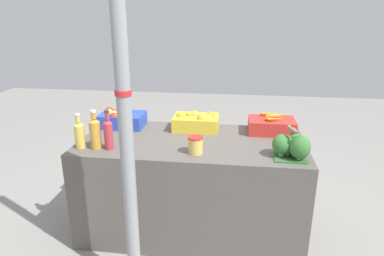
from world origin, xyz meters
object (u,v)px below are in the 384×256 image
support_pole (125,113)px  juice_bottle_amber (95,133)px  broccoli_pile (290,145)px  sparrow_bird (292,130)px  pickle_jar (196,145)px  juice_bottle_ruby (108,133)px  apple_crate (121,119)px  carrot_crate (272,125)px  orange_crate (196,121)px  juice_bottle_golden (80,134)px

support_pole → juice_bottle_amber: 0.67m
broccoli_pile → sparrow_bird: sparrow_bird is taller
broccoli_pile → pickle_jar: size_ratio=2.01×
juice_bottle_ruby → sparrow_bird: 1.30m
support_pole → apple_crate: size_ratio=6.39×
support_pole → carrot_crate: size_ratio=6.39×
orange_crate → juice_bottle_amber: (-0.68, -0.52, 0.05)m
orange_crate → juice_bottle_ruby: 0.78m
apple_crate → broccoli_pile: 1.46m
juice_bottle_ruby → pickle_jar: bearing=0.3°
apple_crate → juice_bottle_ruby: (0.08, -0.52, 0.05)m
support_pole → juice_bottle_amber: support_pole is taller
broccoli_pile → juice_bottle_golden: juice_bottle_golden is taller
broccoli_pile → juice_bottle_ruby: 1.29m
apple_crate → juice_bottle_amber: (-0.02, -0.52, 0.06)m
juice_bottle_amber → juice_bottle_ruby: juice_bottle_ruby is taller
juice_bottle_amber → sparrow_bird: bearing=-0.1°
carrot_crate → broccoli_pile: broccoli_pile is taller
apple_crate → juice_bottle_ruby: 0.53m
juice_bottle_ruby → pickle_jar: 0.64m
juice_bottle_golden → sparrow_bird: juice_bottle_golden is taller
juice_bottle_amber → sparrow_bird: (1.40, -0.00, 0.08)m
carrot_crate → sparrow_bird: bearing=-81.3°
apple_crate → juice_bottle_golden: juice_bottle_golden is taller
carrot_crate → sparrow_bird: sparrow_bird is taller
support_pole → pickle_jar: (0.35, 0.46, -0.36)m
apple_crate → juice_bottle_ruby: bearing=-81.1°
juice_bottle_golden → juice_bottle_amber: (0.12, 0.00, 0.02)m
broccoli_pile → juice_bottle_golden: bearing=-179.2°
orange_crate → broccoli_pile: broccoli_pile is taller
support_pole → broccoli_pile: support_pole is taller
support_pole → apple_crate: bearing=110.8°
orange_crate → broccoli_pile: bearing=-35.2°
support_pole → apple_crate: 1.11m
juice_bottle_golden → pickle_jar: size_ratio=2.09×
apple_crate → carrot_crate: carrot_crate is taller
broccoli_pile → apple_crate: bearing=160.0°
juice_bottle_amber → pickle_jar: (0.74, 0.00, -0.06)m
sparrow_bird → carrot_crate: bearing=-20.9°
apple_crate → pickle_jar: 0.89m
support_pole → juice_bottle_golden: (-0.51, 0.46, -0.31)m
sparrow_bird → juice_bottle_golden: bearing=60.3°
pickle_jar → apple_crate: bearing=144.3°
orange_crate → juice_bottle_amber: juice_bottle_amber is taller
broccoli_pile → juice_bottle_ruby: (-1.29, -0.02, 0.04)m
apple_crate → carrot_crate: (1.30, 0.00, -0.00)m
apple_crate → carrot_crate: size_ratio=1.00×
broccoli_pile → juice_bottle_ruby: size_ratio=0.85×
juice_bottle_ruby → carrot_crate: bearing=23.4°
orange_crate → broccoli_pile: (0.71, -0.50, 0.02)m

